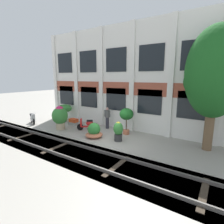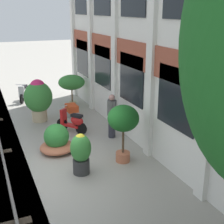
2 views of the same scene
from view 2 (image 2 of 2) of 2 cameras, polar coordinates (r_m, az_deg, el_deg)
The scene contains 11 objects.
ground_plane at distance 9.50m, azimuth -8.66°, elevation -10.53°, with size 80.00×80.00×0.00m, color #9E998E.
apartment_facade at distance 9.58m, azimuth 8.85°, elevation 13.67°, with size 16.57×0.64×7.65m.
potted_plant_terracotta_small at distance 15.32m, azimuth -7.40°, elevation 5.31°, with size 1.28×1.28×1.52m.
potted_plant_tall_urn at distance 9.41m, azimuth 2.08°, elevation -1.71°, with size 0.96×0.96×1.83m.
potted_plant_fluted_column at distance 9.01m, azimuth -5.72°, elevation -7.23°, with size 0.60×0.60×1.23m.
potted_plant_square_trough at distance 13.99m, azimuth -7.37°, elevation 0.24°, with size 0.82×0.55×0.52m.
potted_plant_glazed_jar at distance 13.43m, azimuth -13.33°, elevation 2.61°, with size 1.18×1.18×1.80m.
potted_plant_wide_bowl at distance 10.54m, azimuth -10.07°, elevation -5.24°, with size 1.15×1.15×0.98m.
scooter_near_curb at distance 12.05m, azimuth -7.20°, elevation -1.80°, with size 1.16×0.90×0.98m.
scooter_second_parked at distance 16.79m, azimuth -15.81°, elevation 3.44°, with size 1.31×0.71×0.98m.
resident_by_doorway at distance 11.36m, azimuth -0.03°, elevation -0.51°, with size 0.53×0.34×1.65m.
Camera 2 is at (8.11, -1.96, 4.56)m, focal length 50.00 mm.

